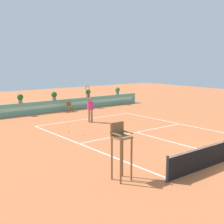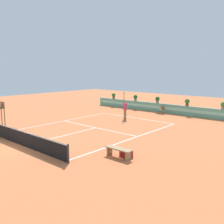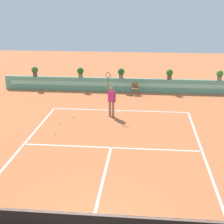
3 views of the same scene
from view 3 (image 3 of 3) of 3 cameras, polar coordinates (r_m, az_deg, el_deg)
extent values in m
plane|color=#C66B3D|center=(15.27, -0.34, -6.63)|extent=(60.00, 60.00, 0.00)
cube|color=white|center=(20.73, 1.35, 0.26)|extent=(8.22, 0.10, 0.01)
cube|color=white|center=(15.63, -0.19, -6.00)|extent=(8.22, 0.10, 0.01)
cube|color=white|center=(12.80, -1.67, -11.90)|extent=(0.10, 6.40, 0.01)
cube|color=white|center=(16.14, -15.11, -5.87)|extent=(0.10, 11.89, 0.01)
cube|color=white|center=(15.38, 15.17, -7.11)|extent=(0.10, 11.89, 0.01)
cube|color=white|center=(20.64, 1.33, 0.18)|extent=(0.10, 0.20, 0.01)
cube|color=white|center=(9.65, -4.21, -16.74)|extent=(8.82, 0.03, 0.06)
cube|color=#60A88E|center=(24.92, 2.14, 4.56)|extent=(18.00, 0.20, 1.00)
cube|color=#8ED6BC|center=(24.80, 2.13, 4.62)|extent=(17.10, 0.01, 0.28)
cylinder|color=brown|center=(24.01, 3.41, 3.33)|extent=(0.05, 0.05, 0.45)
cylinder|color=brown|center=(24.00, 4.25, 3.31)|extent=(0.05, 0.05, 0.45)
cylinder|color=brown|center=(24.35, 3.44, 3.55)|extent=(0.05, 0.05, 0.45)
cylinder|color=brown|center=(24.34, 4.27, 3.52)|extent=(0.05, 0.05, 0.45)
cube|color=brown|center=(24.11, 3.86, 3.99)|extent=(0.44, 0.44, 0.04)
cube|color=brown|center=(24.26, 3.88, 4.56)|extent=(0.44, 0.04, 0.36)
cylinder|color=#9E7051|center=(19.51, 0.19, 0.46)|extent=(0.14, 0.14, 0.90)
cylinder|color=#9E7051|center=(19.58, -0.36, 0.53)|extent=(0.14, 0.14, 0.90)
cube|color=#E52D84|center=(19.32, -0.09, 2.61)|extent=(0.41, 0.31, 0.60)
sphere|color=#9E7051|center=(19.21, -0.09, 3.85)|extent=(0.22, 0.22, 0.22)
cylinder|color=#9E7051|center=(19.25, -0.65, 4.25)|extent=(0.09, 0.09, 0.55)
cylinder|color=black|center=(19.15, -0.65, 5.46)|extent=(0.04, 0.04, 0.24)
torus|color=#262626|center=(19.10, -0.65, 6.22)|extent=(0.31, 0.11, 0.31)
cylinder|color=#9E7051|center=(19.26, 0.52, 2.40)|extent=(0.09, 0.09, 0.50)
sphere|color=#CCE033|center=(17.30, -9.57, -3.67)|extent=(0.07, 0.07, 0.07)
sphere|color=#CCE033|center=(18.69, -8.85, -1.93)|extent=(0.07, 0.07, 0.07)
sphere|color=#CCE033|center=(19.61, -6.49, -0.85)|extent=(0.07, 0.07, 0.07)
cylinder|color=gray|center=(25.28, 17.60, 5.40)|extent=(0.32, 0.32, 0.28)
sphere|color=#387F33|center=(25.21, 17.67, 6.16)|extent=(0.48, 0.48, 0.48)
cylinder|color=gray|center=(24.79, 1.53, 6.01)|extent=(0.32, 0.32, 0.28)
sphere|color=#235B23|center=(24.72, 1.54, 6.79)|extent=(0.48, 0.48, 0.48)
cylinder|color=gray|center=(25.17, -5.32, 6.13)|extent=(0.32, 0.32, 0.28)
sphere|color=#235B23|center=(25.10, -5.34, 6.90)|extent=(0.48, 0.48, 0.48)
cylinder|color=#514C47|center=(26.03, -12.81, 6.17)|extent=(0.32, 0.32, 0.28)
sphere|color=#2D6B28|center=(25.97, -12.86, 6.91)|extent=(0.48, 0.48, 0.48)
cylinder|color=brown|center=(24.79, 9.61, 5.76)|extent=(0.32, 0.32, 0.28)
sphere|color=#2D6B28|center=(24.72, 9.65, 6.54)|extent=(0.48, 0.48, 0.48)
camera|label=1|loc=(14.12, -79.07, -5.35)|focal=49.10mm
camera|label=2|loc=(12.45, 90.94, -9.49)|focal=39.43mm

